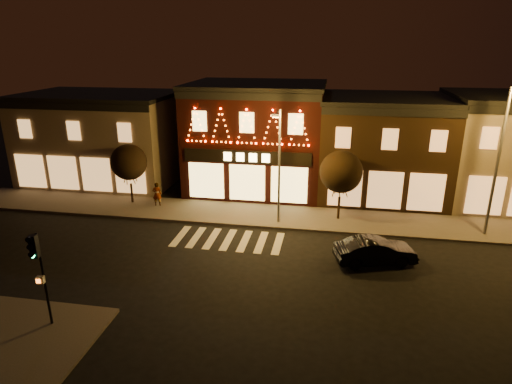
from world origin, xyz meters
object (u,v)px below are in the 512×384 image
(traffic_signal_near, at_px, (38,262))
(streetlamp_mid, at_px, (279,159))
(pedestrian, at_px, (157,194))
(dark_sedan, at_px, (375,251))

(traffic_signal_near, height_order, streetlamp_mid, streetlamp_mid)
(traffic_signal_near, bearing_deg, streetlamp_mid, 47.85)
(traffic_signal_near, xyz_separation_m, pedestrian, (-0.91, 13.99, -2.05))
(traffic_signal_near, relative_size, pedestrian, 2.41)
(dark_sedan, xyz_separation_m, pedestrian, (-14.59, 5.86, 0.30))
(streetlamp_mid, bearing_deg, pedestrian, 165.81)
(streetlamp_mid, xyz_separation_m, dark_sedan, (5.75, -4.19, -3.71))
(pedestrian, bearing_deg, dark_sedan, 146.34)
(traffic_signal_near, xyz_separation_m, dark_sedan, (13.68, 8.12, -2.35))
(traffic_signal_near, relative_size, dark_sedan, 0.97)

